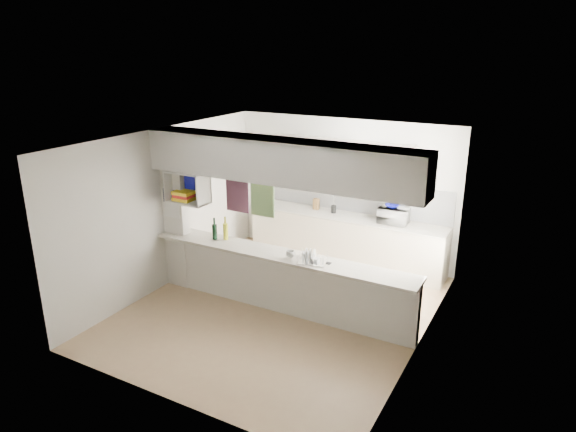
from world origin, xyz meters
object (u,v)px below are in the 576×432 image
Objects in this scene: microwave at (394,216)px; bowl at (392,206)px; dish_rack at (312,257)px; wine_bottles at (220,231)px.

bowl is (-0.03, 0.01, 0.17)m from microwave.
microwave reaches higher than dish_rack.
microwave is 2.07× the size of bowl.
microwave is 2.95m from wine_bottles.
dish_rack is at bearing -4.06° from wine_bottles.
bowl is at bearing 43.99° from wine_bottles.
dish_rack is at bearing -101.84° from bowl.
microwave is at bearing 43.44° from wine_bottles.
wine_bottles is (-1.66, 0.12, 0.05)m from dish_rack.
wine_bottles is at bearing 161.75° from dish_rack.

